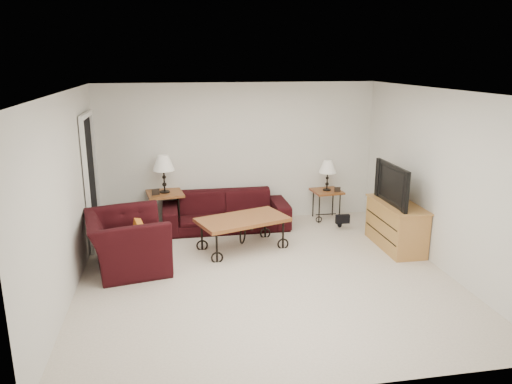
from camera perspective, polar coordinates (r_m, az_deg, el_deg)
ground at (r=6.86m, az=1.03°, el=-9.61°), size 5.00×5.00×0.00m
wall_back at (r=8.85m, az=-2.04°, el=4.58°), size 5.00×0.02×2.50m
wall_front at (r=4.14m, az=7.82°, el=-8.12°), size 5.00×0.02×2.50m
wall_left at (r=6.46m, az=-21.24°, el=-0.48°), size 0.02×5.00×2.50m
wall_right at (r=7.33m, az=20.64°, el=1.37°), size 0.02×5.00×2.50m
ceiling at (r=6.24m, az=1.14°, el=11.71°), size 5.00×5.00×0.00m
doorway at (r=8.08m, az=-18.75°, el=1.08°), size 0.08×0.94×2.04m
sofa at (r=8.57m, az=-3.54°, el=-2.20°), size 2.19×0.85×0.64m
side_table_left at (r=8.70m, az=-10.50°, el=-2.13°), size 0.68×0.68×0.65m
side_table_right at (r=9.15m, az=8.20°, el=-1.48°), size 0.56×0.56×0.56m
lamp_left at (r=8.53m, az=-10.71°, el=2.08°), size 0.42×0.42×0.65m
lamp_right at (r=9.01m, az=8.33°, el=1.91°), size 0.34×0.34×0.56m
photo_frame_left at (r=8.45m, az=-11.64°, el=0.00°), size 0.13×0.06×0.11m
photo_frame_right at (r=8.97m, az=9.48°, el=0.29°), size 0.11×0.03×0.09m
coffee_table at (r=7.65m, az=-1.57°, el=-4.87°), size 1.53×1.14×0.51m
armchair at (r=7.16m, az=-14.83°, el=-5.62°), size 1.28×1.40×0.80m
throw_pillow at (r=7.06m, az=-13.71°, el=-4.79°), size 0.16×0.37×0.36m
tv_stand at (r=8.00m, az=16.02°, el=-3.76°), size 0.50×1.20×0.72m
television at (r=7.81m, az=16.24°, el=0.90°), size 0.14×1.08×0.62m
backpack at (r=8.73m, az=9.80°, el=-2.58°), size 0.39×0.31×0.49m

